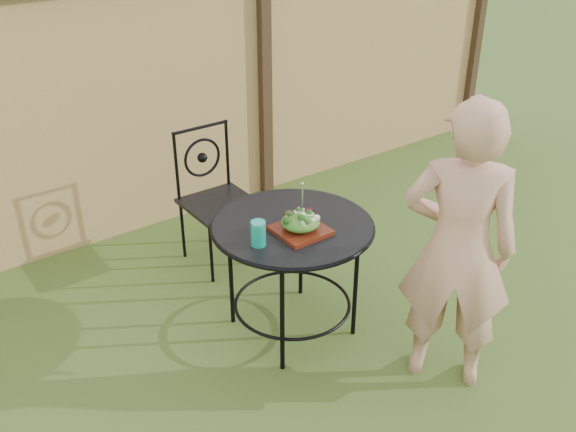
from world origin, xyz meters
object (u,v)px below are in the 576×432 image
object	(u,v)px
patio_table	(293,245)
diner	(458,249)
patio_chair	(215,194)
salad_plate	(300,230)

from	to	relation	value
patio_table	diner	distance (m)	0.94
patio_chair	diner	world-z (taller)	diner
patio_table	diner	bearing A→B (deg)	-61.54
patio_table	salad_plate	xyz separation A→B (m)	(-0.02, -0.10, 0.15)
patio_chair	diner	distance (m)	1.84
patio_table	diner	size ratio (longest dim) A/B	0.58
patio_table	patio_chair	distance (m)	0.98
patio_table	diner	xyz separation A→B (m)	(0.43, -0.80, 0.21)
diner	salad_plate	size ratio (longest dim) A/B	5.90
salad_plate	diner	bearing A→B (deg)	-56.91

